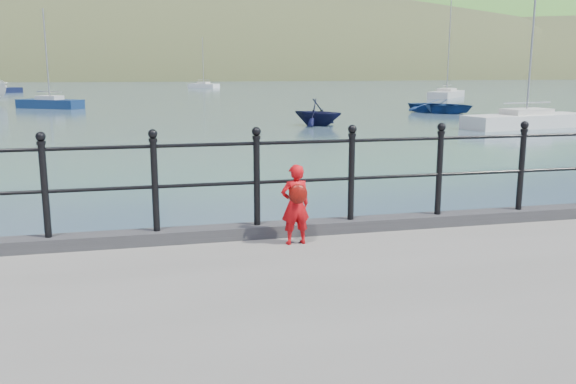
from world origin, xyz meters
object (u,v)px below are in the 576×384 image
object	(u,v)px
sailboat_deep	(204,86)
sailboat_far	(447,94)
launch_blue	(442,106)
railing	(305,168)
sailboat_port	(50,104)
launch_navy	(318,112)
sailboat_near	(526,121)
child	(295,204)

from	to	relation	value
sailboat_deep	sailboat_far	xyz separation A→B (m)	(22.16, -41.46, -0.00)
sailboat_deep	launch_blue	bearing A→B (deg)	-32.79
sailboat_deep	railing	bearing A→B (deg)	-47.02
railing	sailboat_port	xyz separation A→B (m)	(-8.85, 44.12, -1.48)
launch_blue	sailboat_deep	size ratio (longest dim) A/B	0.57
launch_navy	sailboat_near	size ratio (longest dim) A/B	0.29
child	launch_navy	bearing A→B (deg)	-111.48
railing	launch_navy	xyz separation A→B (m)	(7.38, 24.78, -1.09)
launch_navy	sailboat_deep	bearing A→B (deg)	42.79
sailboat_deep	sailboat_far	bearing A→B (deg)	-13.91
launch_navy	sailboat_port	world-z (taller)	sailboat_port
sailboat_far	sailboat_port	bearing A→B (deg)	145.65
launch_navy	sailboat_far	size ratio (longest dim) A/B	0.25
child	sailboat_near	xyz separation A→B (m)	(17.94, 21.58, -1.14)
launch_blue	sailboat_port	bearing A→B (deg)	125.55
sailboat_port	sailboat_far	size ratio (longest dim) A/B	0.70
railing	launch_navy	world-z (taller)	railing
child	sailboat_far	world-z (taller)	sailboat_far
sailboat_deep	child	bearing A→B (deg)	-47.14
launch_navy	sailboat_near	bearing A→B (deg)	-65.75
railing	sailboat_port	distance (m)	45.02
launch_navy	sailboat_near	world-z (taller)	sailboat_near
railing	sailboat_far	world-z (taller)	sailboat_far
railing	sailboat_deep	distance (m)	95.86
railing	sailboat_port	bearing A→B (deg)	101.34
sailboat_port	sailboat_far	xyz separation A→B (m)	(39.34, 9.90, 0.00)
launch_navy	sailboat_near	xyz separation A→B (m)	(10.33, -3.62, -0.40)
launch_navy	sailboat_far	distance (m)	37.27
sailboat_far	sailboat_deep	bearing A→B (deg)	69.65
child	sailboat_far	distance (m)	62.52
child	launch_blue	world-z (taller)	child
railing	sailboat_far	size ratio (longest dim) A/B	1.63
child	sailboat_near	distance (m)	28.09
child	sailboat_port	bearing A→B (deg)	-83.72
sailboat_far	launch_navy	bearing A→B (deg)	-176.80
child	sailboat_deep	xyz separation A→B (m)	(8.56, 95.90, -1.14)
launch_navy	launch_blue	bearing A→B (deg)	-12.78
launch_navy	sailboat_port	size ratio (longest dim) A/B	0.36
launch_blue	sailboat_port	world-z (taller)	sailboat_port
launch_navy	railing	bearing A→B (deg)	-153.04
child	sailboat_deep	bearing A→B (deg)	-99.78
sailboat_far	launch_blue	bearing A→B (deg)	-167.10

